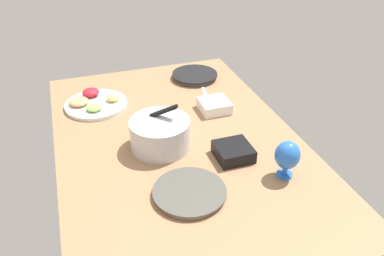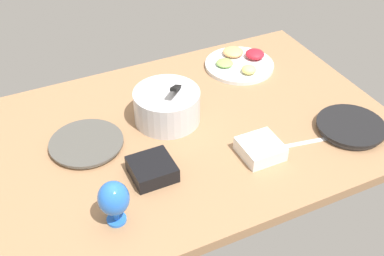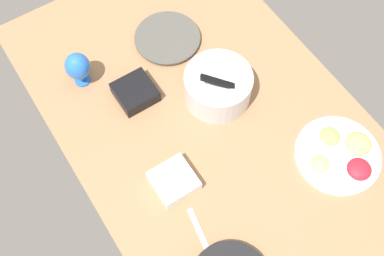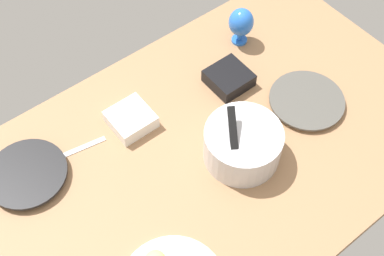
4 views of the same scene
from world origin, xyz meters
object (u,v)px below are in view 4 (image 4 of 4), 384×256
object	(u,v)px
hurricane_glass_blue	(241,23)
square_bowl_black	(229,78)
dinner_plate_right	(28,175)
square_bowl_white	(131,119)
dinner_plate_left	(307,101)
mixing_bowl	(243,144)

from	to	relation	value
hurricane_glass_blue	square_bowl_black	world-z (taller)	hurricane_glass_blue
dinner_plate_right	square_bowl_white	size ratio (longest dim) A/B	1.84
dinner_plate_right	square_bowl_white	xyz separation A→B (cm)	(-38.25, 2.93, 1.41)
dinner_plate_left	square_bowl_white	bearing A→B (deg)	-29.60
dinner_plate_left	square_bowl_white	world-z (taller)	square_bowl_white
dinner_plate_left	square_bowl_white	xyz separation A→B (cm)	(54.55, -30.99, 1.77)
dinner_plate_right	hurricane_glass_blue	xyz separation A→B (cm)	(-94.21, -4.27, 7.94)
dinner_plate_right	hurricane_glass_blue	world-z (taller)	hurricane_glass_blue
mixing_bowl	square_bowl_black	bearing A→B (deg)	-122.62
dinner_plate_right	mixing_bowl	size ratio (longest dim) A/B	1.02
dinner_plate_right	square_bowl_black	size ratio (longest dim) A/B	1.81
dinner_plate_left	mixing_bowl	xyz separation A→B (cm)	(32.91, 2.11, 5.75)
square_bowl_white	dinner_plate_left	bearing A→B (deg)	150.40
mixing_bowl	dinner_plate_right	bearing A→B (deg)	-31.03
square_bowl_black	square_bowl_white	bearing A→B (deg)	-9.89
square_bowl_white	mixing_bowl	bearing A→B (deg)	123.17
mixing_bowl	square_bowl_white	size ratio (longest dim) A/B	1.81
dinner_plate_left	square_bowl_black	size ratio (longest dim) A/B	1.88
mixing_bowl	square_bowl_white	distance (cm)	39.74
dinner_plate_left	dinner_plate_right	world-z (taller)	dinner_plate_right
dinner_plate_right	hurricane_glass_blue	size ratio (longest dim) A/B	1.67
mixing_bowl	hurricane_glass_blue	xyz separation A→B (cm)	(-34.32, -40.30, 2.55)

